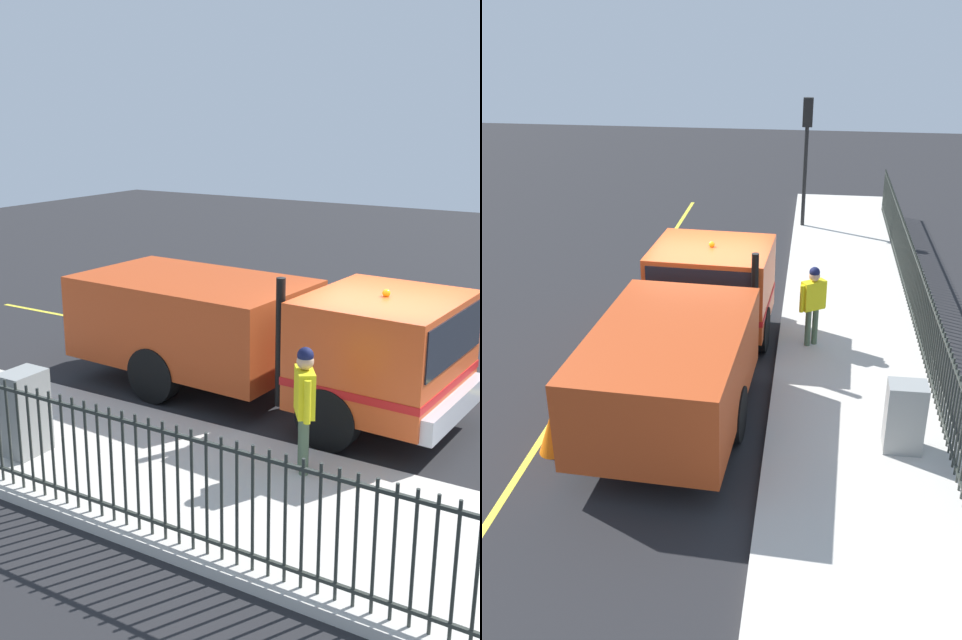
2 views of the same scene
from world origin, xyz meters
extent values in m
plane|color=#232326|center=(0.00, 0.00, 0.00)|extent=(53.60, 53.60, 0.00)
cube|color=beige|center=(3.11, 0.00, 0.07)|extent=(3.15, 24.36, 0.13)
cube|color=yellow|center=(-2.23, 0.00, 0.00)|extent=(0.12, 21.93, 0.01)
cube|color=#D84C1E|center=(0.09, 0.05, 1.30)|extent=(2.53, 2.26, 1.64)
cube|color=black|center=(0.09, 0.05, 1.66)|extent=(2.34, 2.30, 0.72)
cube|color=#B8411A|center=(-0.09, -3.57, 1.21)|extent=(2.62, 4.14, 1.46)
cube|color=silver|center=(0.15, 1.21, 0.63)|extent=(2.31, 0.31, 0.36)
cube|color=red|center=(0.09, 0.05, 0.94)|extent=(2.56, 2.29, 0.12)
cylinder|color=black|center=(-1.02, -0.21, 0.48)|extent=(0.35, 0.97, 0.96)
cylinder|color=black|center=(1.17, -0.32, 0.48)|extent=(0.35, 0.97, 0.96)
cylinder|color=black|center=(-1.18, -3.51, 0.48)|extent=(0.35, 0.97, 0.96)
cylinder|color=black|center=(1.01, -3.62, 0.48)|extent=(0.35, 0.97, 0.96)
sphere|color=orange|center=(0.09, 0.05, 2.17)|extent=(0.12, 0.12, 0.12)
cylinder|color=black|center=(1.10, -1.17, 1.46)|extent=(0.14, 0.14, 1.97)
cube|color=yellow|center=(2.22, -0.19, 1.26)|extent=(0.53, 0.46, 0.61)
sphere|color=tan|center=(2.22, -0.19, 1.68)|extent=(0.23, 0.23, 0.23)
sphere|color=#14193F|center=(2.22, -0.19, 1.76)|extent=(0.22, 0.22, 0.22)
cylinder|color=#4C6047|center=(2.29, -0.14, 0.54)|extent=(0.12, 0.12, 0.82)
cylinder|color=#4C6047|center=(2.15, -0.24, 0.54)|extent=(0.12, 0.12, 0.82)
cylinder|color=yellow|center=(2.45, -0.04, 1.23)|extent=(0.09, 0.09, 0.58)
cylinder|color=yellow|center=(1.99, -0.35, 1.23)|extent=(0.09, 0.09, 0.58)
cylinder|color=#2D332D|center=(4.48, -4.33, 0.84)|extent=(0.04, 0.04, 1.42)
cylinder|color=#2D332D|center=(4.48, -4.14, 0.84)|extent=(0.04, 0.04, 1.42)
cylinder|color=#2D332D|center=(4.48, -3.95, 0.84)|extent=(0.04, 0.04, 1.42)
cylinder|color=#2D332D|center=(4.48, -3.76, 0.84)|extent=(0.04, 0.04, 1.42)
cylinder|color=#2D332D|center=(4.48, -3.58, 0.84)|extent=(0.04, 0.04, 1.42)
cylinder|color=#2D332D|center=(4.48, -3.39, 0.84)|extent=(0.04, 0.04, 1.42)
cylinder|color=#2D332D|center=(4.48, -3.20, 0.84)|extent=(0.04, 0.04, 1.42)
cylinder|color=#2D332D|center=(4.48, -3.01, 0.84)|extent=(0.04, 0.04, 1.42)
cylinder|color=#2D332D|center=(4.48, -2.82, 0.84)|extent=(0.04, 0.04, 1.42)
cylinder|color=#2D332D|center=(4.48, -2.64, 0.84)|extent=(0.04, 0.04, 1.42)
cylinder|color=#2D332D|center=(4.48, -2.45, 0.84)|extent=(0.04, 0.04, 1.42)
cylinder|color=#2D332D|center=(4.48, -2.26, 0.84)|extent=(0.04, 0.04, 1.42)
cylinder|color=#2D332D|center=(4.48, -2.07, 0.84)|extent=(0.04, 0.04, 1.42)
cylinder|color=#2D332D|center=(4.48, -1.88, 0.84)|extent=(0.04, 0.04, 1.42)
cylinder|color=#2D332D|center=(4.48, -1.69, 0.84)|extent=(0.04, 0.04, 1.42)
cylinder|color=#2D332D|center=(4.48, -1.51, 0.84)|extent=(0.04, 0.04, 1.42)
cylinder|color=#2D332D|center=(4.48, -1.32, 0.84)|extent=(0.04, 0.04, 1.42)
cylinder|color=#2D332D|center=(4.48, -1.13, 0.84)|extent=(0.04, 0.04, 1.42)
cylinder|color=#2D332D|center=(4.48, -0.94, 0.84)|extent=(0.04, 0.04, 1.42)
cylinder|color=#2D332D|center=(4.48, -0.75, 0.84)|extent=(0.04, 0.04, 1.42)
cylinder|color=#2D332D|center=(4.48, -0.56, 0.84)|extent=(0.04, 0.04, 1.42)
cylinder|color=#2D332D|center=(4.48, -0.38, 0.84)|extent=(0.04, 0.04, 1.42)
cylinder|color=#2D332D|center=(4.48, -0.19, 0.84)|extent=(0.04, 0.04, 1.42)
cylinder|color=#2D332D|center=(4.48, 0.00, 0.84)|extent=(0.04, 0.04, 1.42)
cylinder|color=#2D332D|center=(4.48, 0.19, 0.84)|extent=(0.04, 0.04, 1.42)
cylinder|color=#2D332D|center=(4.48, 0.38, 0.84)|extent=(0.04, 0.04, 1.42)
cylinder|color=#2D332D|center=(4.48, 0.56, 0.84)|extent=(0.04, 0.04, 1.42)
cylinder|color=#2D332D|center=(4.48, 0.75, 0.84)|extent=(0.04, 0.04, 1.42)
cylinder|color=#2D332D|center=(4.48, 0.94, 0.84)|extent=(0.04, 0.04, 1.42)
cylinder|color=#2D332D|center=(4.48, 1.13, 0.84)|extent=(0.04, 0.04, 1.42)
cylinder|color=#2D332D|center=(4.48, 1.32, 0.84)|extent=(0.04, 0.04, 1.42)
cylinder|color=#2D332D|center=(4.48, 1.51, 0.84)|extent=(0.04, 0.04, 1.42)
cylinder|color=#2D332D|center=(4.48, 1.69, 0.84)|extent=(0.04, 0.04, 1.42)
cylinder|color=#2D332D|center=(4.48, 1.88, 0.84)|extent=(0.04, 0.04, 1.42)
cylinder|color=#2D332D|center=(4.48, 2.07, 0.84)|extent=(0.04, 0.04, 1.42)
cylinder|color=#2D332D|center=(4.48, 2.26, 0.84)|extent=(0.04, 0.04, 1.42)
cylinder|color=#2D332D|center=(4.48, 2.45, 0.84)|extent=(0.04, 0.04, 1.42)
cylinder|color=#2D332D|center=(4.48, 2.64, 0.84)|extent=(0.04, 0.04, 1.42)
cylinder|color=#2D332D|center=(4.48, 2.82, 0.84)|extent=(0.04, 0.04, 1.42)
cylinder|color=#2D332D|center=(4.48, 3.01, 0.84)|extent=(0.04, 0.04, 1.42)
cylinder|color=#2D332D|center=(4.48, 3.20, 0.84)|extent=(0.04, 0.04, 1.42)
cylinder|color=#2D332D|center=(4.48, 3.39, 0.84)|extent=(0.04, 0.04, 1.42)
cylinder|color=#2D332D|center=(4.48, 3.58, 0.84)|extent=(0.04, 0.04, 1.42)
cylinder|color=#2D332D|center=(4.48, 3.76, 0.84)|extent=(0.04, 0.04, 1.42)
cylinder|color=#2D332D|center=(4.48, 3.95, 0.84)|extent=(0.04, 0.04, 1.42)
cylinder|color=#2D332D|center=(4.48, 4.14, 0.84)|extent=(0.04, 0.04, 1.42)
cylinder|color=#2D332D|center=(4.48, 4.33, 0.84)|extent=(0.04, 0.04, 1.42)
cylinder|color=#2D332D|center=(4.48, 4.52, 0.84)|extent=(0.04, 0.04, 1.42)
cylinder|color=#2D332D|center=(4.48, 4.71, 0.84)|extent=(0.04, 0.04, 1.42)
cylinder|color=#2D332D|center=(4.48, 4.89, 0.84)|extent=(0.04, 0.04, 1.42)
cylinder|color=#2D332D|center=(4.48, 5.08, 0.84)|extent=(0.04, 0.04, 1.42)
cylinder|color=#2D332D|center=(4.48, 5.27, 0.84)|extent=(0.04, 0.04, 1.42)
cylinder|color=#2D332D|center=(4.48, 5.46, 0.84)|extent=(0.04, 0.04, 1.42)
cylinder|color=#2D332D|center=(4.48, 5.65, 0.84)|extent=(0.04, 0.04, 1.42)
cylinder|color=#2D332D|center=(4.48, 5.84, 0.84)|extent=(0.04, 0.04, 1.42)
cylinder|color=#2D332D|center=(4.48, 6.02, 0.84)|extent=(0.04, 0.04, 1.42)
cylinder|color=#2D332D|center=(4.48, 6.21, 0.84)|extent=(0.04, 0.04, 1.42)
cylinder|color=#2D332D|center=(4.48, 6.40, 0.84)|extent=(0.04, 0.04, 1.42)
cylinder|color=#2D332D|center=(4.48, 6.59, 0.84)|extent=(0.04, 0.04, 1.42)
cylinder|color=#2D332D|center=(4.48, 6.78, 0.84)|extent=(0.04, 0.04, 1.42)
cylinder|color=#2D332D|center=(4.48, 6.97, 0.84)|extent=(0.04, 0.04, 1.42)
cylinder|color=#2D332D|center=(4.48, 7.15, 0.84)|extent=(0.04, 0.04, 1.42)
cylinder|color=#2D332D|center=(4.48, 7.34, 0.84)|extent=(0.04, 0.04, 1.42)
cylinder|color=#2D332D|center=(4.48, 7.53, 0.84)|extent=(0.04, 0.04, 1.42)
cylinder|color=#2D332D|center=(4.48, 7.72, 0.84)|extent=(0.04, 0.04, 1.42)
cylinder|color=#2D332D|center=(4.48, 7.91, 0.84)|extent=(0.04, 0.04, 1.42)
cylinder|color=#2D332D|center=(4.48, 8.09, 0.84)|extent=(0.04, 0.04, 1.42)
cylinder|color=#2D332D|center=(4.48, 8.28, 0.84)|extent=(0.04, 0.04, 1.42)
cylinder|color=#2D332D|center=(4.48, 8.47, 0.84)|extent=(0.04, 0.04, 1.42)
cylinder|color=#2D332D|center=(4.48, 8.66, 0.84)|extent=(0.04, 0.04, 1.42)
cylinder|color=#2D332D|center=(4.48, 8.85, 0.84)|extent=(0.04, 0.04, 1.42)
cylinder|color=#2D332D|center=(4.48, 9.04, 0.84)|extent=(0.04, 0.04, 1.42)
cylinder|color=#2D332D|center=(4.48, 9.22, 0.84)|extent=(0.04, 0.04, 1.42)
cylinder|color=#2D332D|center=(4.48, 9.41, 0.84)|extent=(0.04, 0.04, 1.42)
cylinder|color=#2D332D|center=(4.48, 9.60, 0.84)|extent=(0.04, 0.04, 1.42)
cylinder|color=#2D332D|center=(4.48, 9.79, 0.84)|extent=(0.04, 0.04, 1.42)
cylinder|color=#2D332D|center=(4.48, 9.98, 0.84)|extent=(0.04, 0.04, 1.42)
cylinder|color=#2D332D|center=(4.48, 10.17, 0.84)|extent=(0.04, 0.04, 1.42)
cylinder|color=#2D332D|center=(4.48, 10.35, 0.84)|extent=(0.04, 0.04, 1.42)
cube|color=#2D332D|center=(4.48, 0.00, 1.44)|extent=(0.04, 20.71, 0.04)
cube|color=#2D332D|center=(4.48, 0.00, 0.30)|extent=(0.04, 20.71, 0.04)
cylinder|color=black|center=(1.81, 8.28, 2.10)|extent=(0.12, 0.12, 3.94)
cube|color=black|center=(1.81, 8.28, 3.65)|extent=(0.31, 0.22, 0.85)
sphere|color=red|center=(1.81, 8.28, 3.90)|extent=(0.16, 0.16, 0.16)
sphere|color=yellow|center=(1.81, 8.28, 3.65)|extent=(0.16, 0.16, 0.16)
sphere|color=green|center=(1.81, 8.28, 3.39)|extent=(0.16, 0.16, 0.16)
cube|color=gray|center=(3.74, -3.74, 0.73)|extent=(0.61, 0.45, 1.20)
cone|color=orange|center=(-1.89, -4.38, 0.34)|extent=(0.48, 0.48, 0.68)
camera|label=1|loc=(10.34, 3.84, 4.75)|focal=41.94mm
camera|label=2|loc=(2.09, -13.32, 6.76)|focal=38.82mm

